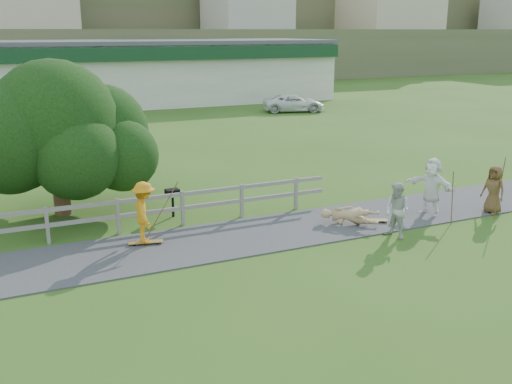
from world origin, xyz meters
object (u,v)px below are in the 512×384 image
Objects in this scene: spectator_a at (397,211)px; tree at (58,155)px; car_white at (294,103)px; spectator_d at (432,187)px; spectator_c at (494,190)px; car_silver at (66,112)px; skater_rider at (144,216)px; skater_fallen at (349,216)px; bbq at (173,203)px.

tree is at bearing -140.71° from spectator_a.
spectator_d is at bearing 179.11° from car_white.
spectator_c is 2.12m from spectator_d.
skater_rider is at bearing 178.74° from car_silver.
spectator_a is 27.17m from car_silver.
spectator_d is at bearing -160.80° from car_silver.
bbq reaches higher than skater_fallen.
car_silver is (-10.63, 25.85, -0.11)m from spectator_c.
skater_rider is 0.92× the size of spectator_d.
tree is at bearing 151.94° from car_white.
skater_rider is 0.41× the size of car_silver.
spectator_c is at bearing -157.46° from car_silver.
tree is at bearing -126.10° from spectator_c.
spectator_c reaches higher than bbq.
spectator_c is 25.17m from car_white.
bbq is at bearing 97.02° from skater_fallen.
tree reaches higher than car_white.
spectator_d is 26.56m from car_silver.
skater_rider is 1.89× the size of bbq.
car_white is (7.53, 23.81, -0.33)m from spectator_d.
bbq is (-15.34, -20.53, -0.17)m from car_white.
car_silver is (0.61, 24.04, -0.18)m from skater_rider.
tree is (-13.05, 5.77, 1.18)m from spectator_c.
car_silver is 0.93× the size of car_white.
skater_fallen is at bearing -112.32° from spectator_d.
bbq is at bearing 159.90° from car_white.
tree is at bearing 30.33° from skater_rider.
spectator_d is at bearing -52.58° from skater_fallen.
tree is (-8.02, 4.88, 1.67)m from skater_fallen.
spectator_a is at bearing -103.57° from skater_rider.
skater_rider is 9.32m from spectator_d.
skater_fallen is at bearing -92.74° from skater_rider.
spectator_a is at bearing -80.63° from spectator_d.
spectator_d is at bearing -27.44° from bbq.
skater_rider is at bearing -111.43° from spectator_c.
bbq is at bearing -177.61° from car_silver.
bbq is (3.26, -1.75, -1.53)m from tree.
skater_rider reaches higher than car_white.
spectator_a is 10.81m from tree.
spectator_a is 1.02× the size of spectator_c.
car_silver is at bearing 178.83° from spectator_a.
car_silver reaches higher than skater_fallen.
spectator_a is at bearing -45.07° from bbq.
skater_fallen is at bearing -37.94° from bbq.
car_white is at bearing 48.57° from bbq.
spectator_d is at bearing -90.92° from skater_rider.
car_white reaches higher than skater_fallen.
car_white is at bearing 155.01° from spectator_c.
spectator_d is at bearing -122.71° from spectator_c.
spectator_c is at bearing -23.85° from tree.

